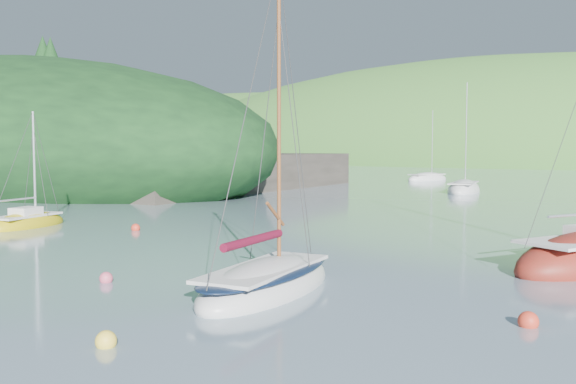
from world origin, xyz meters
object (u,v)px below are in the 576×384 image
Objects in this scene: sailboat_yellow at (28,224)px; distant_sloop_c at (427,179)px; daysailer_white at (267,284)px; distant_sloop_a at (464,190)px.

sailboat_yellow is 57.11m from distant_sloop_c.
daysailer_white is 1.06× the size of distant_sloop_c.
distant_sloop_a is at bearing 93.05° from daysailer_white.
distant_sloop_a is 1.16× the size of distant_sloop_c.
distant_sloop_a is at bearing 61.19° from sailboat_yellow.
distant_sloop_c is at bearing 99.18° from daysailer_white.
distant_sloop_a is (-13.28, 42.87, -0.04)m from daysailer_white.
distant_sloop_c is (-25.98, 60.17, -0.06)m from daysailer_white.
daysailer_white is 65.54m from distant_sloop_c.
distant_sloop_a reaches higher than daysailer_white.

